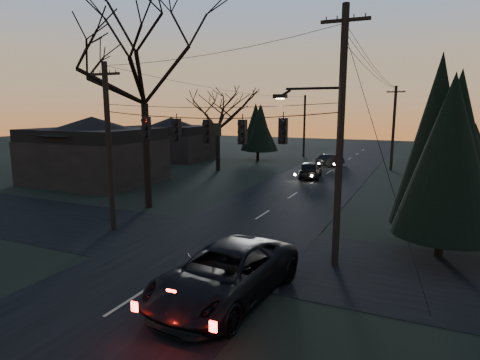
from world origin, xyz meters
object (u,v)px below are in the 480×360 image
at_px(utility_pole_right, 335,265).
at_px(evergreen_right, 447,153).
at_px(utility_pole_far_r, 391,170).
at_px(sedan_oncoming_a, 310,170).
at_px(bare_tree_left, 143,59).
at_px(utility_pole_left, 114,230).
at_px(sedan_oncoming_b, 330,160).
at_px(utility_pole_far_l, 303,157).
at_px(suv_near, 225,274).

height_order(utility_pole_right, evergreen_right, evergreen_right).
xyz_separation_m(utility_pole_far_r, sedan_oncoming_a, (-6.30, -8.18, 0.78)).
xyz_separation_m(bare_tree_left, evergreen_right, (16.66, -1.90, -4.72)).
bearing_deg(utility_pole_left, sedan_oncoming_b, 79.60).
relative_size(utility_pole_right, utility_pole_far_l, 1.25).
bearing_deg(utility_pole_far_l, bare_tree_left, -92.43).
bearing_deg(utility_pole_left, evergreen_right, 10.36).
relative_size(utility_pole_far_l, bare_tree_left, 0.61).
distance_m(utility_pole_far_r, utility_pole_far_l, 14.01).
xyz_separation_m(utility_pole_far_r, sedan_oncoming_b, (-6.30, 0.34, 0.65)).
bearing_deg(sedan_oncoming_a, utility_pole_right, 98.95).
bearing_deg(utility_pole_far_l, utility_pole_left, -90.00).
height_order(bare_tree_left, suv_near, bare_tree_left).
bearing_deg(utility_pole_right, sedan_oncoming_a, 107.64).
bearing_deg(sedan_oncoming_a, utility_pole_left, 66.62).
distance_m(utility_pole_far_r, evergreen_right, 25.87).
xyz_separation_m(utility_pole_left, utility_pole_far_r, (11.50, 28.00, 0.00)).
distance_m(utility_pole_right, utility_pole_far_l, 37.79).
height_order(suv_near, sedan_oncoming_b, suv_near).
relative_size(utility_pole_right, utility_pole_left, 1.18).
xyz_separation_m(utility_pole_left, bare_tree_left, (-1.33, 4.70, 9.17)).
bearing_deg(utility_pole_far_l, sedan_oncoming_b, -55.84).
xyz_separation_m(utility_pole_far_l, suv_near, (8.81, -40.49, 0.88)).
xyz_separation_m(utility_pole_right, utility_pole_far_r, (0.00, 28.00, 0.00)).
relative_size(utility_pole_far_l, sedan_oncoming_a, 1.76).
bearing_deg(sedan_oncoming_b, utility_pole_far_r, -164.68).
bearing_deg(sedan_oncoming_a, bare_tree_left, 57.95).
bearing_deg(suv_near, utility_pole_far_l, 107.87).
relative_size(utility_pole_left, bare_tree_left, 0.65).
height_order(bare_tree_left, evergreen_right, bare_tree_left).
relative_size(utility_pole_left, sedan_oncoming_b, 2.15).
bearing_deg(suv_near, sedan_oncoming_b, 101.87).
bearing_deg(evergreen_right, utility_pole_far_l, 114.78).
xyz_separation_m(bare_tree_left, sedan_oncoming_a, (6.53, 15.12, -8.39)).
bearing_deg(suv_near, utility_pole_right, 64.64).
height_order(utility_pole_far_r, evergreen_right, evergreen_right).
distance_m(utility_pole_left, sedan_oncoming_b, 28.82).
distance_m(evergreen_right, suv_near, 10.41).
xyz_separation_m(utility_pole_right, utility_pole_left, (-11.50, 0.00, 0.00)).
bearing_deg(bare_tree_left, utility_pole_right, -20.12).
bearing_deg(utility_pole_far_l, suv_near, -77.73).
height_order(utility_pole_left, evergreen_right, evergreen_right).
height_order(evergreen_right, sedan_oncoming_a, evergreen_right).
distance_m(bare_tree_left, sedan_oncoming_b, 25.96).
xyz_separation_m(evergreen_right, suv_near, (-6.52, -7.29, -3.57)).
bearing_deg(utility_pole_left, utility_pole_far_l, 90.00).
bearing_deg(sedan_oncoming_a, utility_pole_far_r, -136.28).
distance_m(utility_pole_far_r, suv_near, 32.61).
bearing_deg(sedan_oncoming_b, utility_pole_left, 97.97).
bearing_deg(sedan_oncoming_b, utility_pole_far_l, -37.47).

